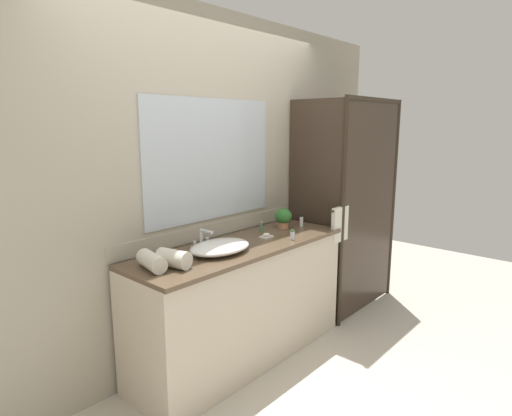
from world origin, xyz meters
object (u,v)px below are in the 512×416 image
(amenity_bottle_body_wash, at_px, (301,221))
(rolled_towel_middle, at_px, (174,259))
(sink_basin, at_px, (220,247))
(amenity_bottle_conditioner, at_px, (261,227))
(faucet, at_px, (202,241))
(rolled_towel_near_edge, at_px, (152,261))
(soap_dish, at_px, (266,236))
(potted_plant, at_px, (283,217))
(amenity_bottle_lotion, at_px, (292,235))

(amenity_bottle_body_wash, height_order, rolled_towel_middle, rolled_towel_middle)
(sink_basin, xyz_separation_m, amenity_bottle_conditioner, (0.62, 0.16, 0.00))
(sink_basin, distance_m, faucet, 0.18)
(sink_basin, height_order, amenity_bottle_body_wash, amenity_bottle_body_wash)
(amenity_bottle_conditioner, distance_m, rolled_towel_near_edge, 1.13)
(rolled_towel_near_edge, bearing_deg, soap_dish, -2.17)
(rolled_towel_middle, bearing_deg, potted_plant, 5.91)
(sink_basin, bearing_deg, soap_dish, 2.00)
(faucet, relative_size, amenity_bottle_body_wash, 1.75)
(faucet, bearing_deg, rolled_towel_middle, -153.67)
(amenity_bottle_lotion, distance_m, rolled_towel_middle, 1.01)
(potted_plant, xyz_separation_m, rolled_towel_middle, (-1.25, -0.13, -0.04))
(potted_plant, distance_m, rolled_towel_middle, 1.25)
(faucet, distance_m, amenity_bottle_conditioner, 0.62)
(sink_basin, bearing_deg, amenity_bottle_conditioner, 14.73)
(rolled_towel_middle, bearing_deg, amenity_bottle_lotion, -8.83)
(potted_plant, height_order, amenity_bottle_body_wash, potted_plant)
(sink_basin, xyz_separation_m, rolled_towel_middle, (-0.40, -0.02, 0.02))
(amenity_bottle_body_wash, bearing_deg, rolled_towel_middle, -177.72)
(soap_dish, xyz_separation_m, amenity_bottle_lotion, (0.09, -0.19, 0.02))
(potted_plant, distance_m, amenity_bottle_lotion, 0.38)
(sink_basin, bearing_deg, amenity_bottle_body_wash, 2.32)
(soap_dish, xyz_separation_m, rolled_towel_middle, (-0.91, -0.03, 0.04))
(potted_plant, bearing_deg, rolled_towel_near_edge, -177.59)
(soap_dish, height_order, rolled_towel_middle, rolled_towel_middle)
(potted_plant, xyz_separation_m, rolled_towel_near_edge, (-1.36, -0.06, -0.04))
(rolled_towel_middle, bearing_deg, rolled_towel_near_edge, 146.81)
(sink_basin, bearing_deg, rolled_towel_near_edge, 173.72)
(sink_basin, height_order, faucet, faucet)
(sink_basin, bearing_deg, rolled_towel_middle, -177.81)
(amenity_bottle_body_wash, bearing_deg, sink_basin, -177.68)
(potted_plant, height_order, amenity_bottle_lotion, potted_plant)
(faucet, xyz_separation_m, potted_plant, (0.84, -0.07, 0.05))
(amenity_bottle_conditioner, bearing_deg, sink_basin, -165.27)
(potted_plant, relative_size, soap_dish, 1.68)
(faucet, xyz_separation_m, amenity_bottle_conditioner, (0.62, -0.02, -0.00))
(sink_basin, height_order, amenity_bottle_lotion, same)
(amenity_bottle_lotion, xyz_separation_m, rolled_towel_near_edge, (-1.11, 0.23, 0.02))
(faucet, distance_m, amenity_bottle_lotion, 0.69)
(rolled_towel_near_edge, bearing_deg, potted_plant, 2.41)
(amenity_bottle_lotion, bearing_deg, sink_basin, 164.00)
(amenity_bottle_conditioner, bearing_deg, amenity_bottle_body_wash, -17.29)
(rolled_towel_near_edge, height_order, rolled_towel_middle, rolled_towel_middle)
(amenity_bottle_lotion, height_order, amenity_bottle_body_wash, amenity_bottle_body_wash)
(rolled_towel_middle, bearing_deg, amenity_bottle_body_wash, 2.28)
(rolled_towel_middle, bearing_deg, soap_dish, 2.08)
(rolled_towel_near_edge, bearing_deg, amenity_bottle_body_wash, -0.60)
(potted_plant, bearing_deg, amenity_bottle_lotion, -131.11)
(sink_basin, relative_size, rolled_towel_middle, 2.22)
(potted_plant, xyz_separation_m, amenity_bottle_lotion, (-0.25, -0.28, -0.06))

